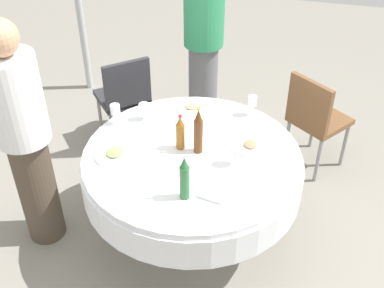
# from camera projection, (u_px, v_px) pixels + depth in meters

# --- Properties ---
(ground_plane) EXTENTS (10.00, 10.00, 0.00)m
(ground_plane) POSITION_uv_depth(u_px,v_px,m) (192.00, 233.00, 3.58)
(ground_plane) COLOR gray
(dining_table) EXTENTS (1.45, 1.45, 0.74)m
(dining_table) POSITION_uv_depth(u_px,v_px,m) (192.00, 171.00, 3.23)
(dining_table) COLOR white
(dining_table) RESTS_ON ground_plane
(bottle_green_far) EXTENTS (0.06, 0.06, 0.30)m
(bottle_green_far) POSITION_uv_depth(u_px,v_px,m) (185.00, 179.00, 2.73)
(bottle_green_far) COLOR #2D6B38
(bottle_green_far) RESTS_ON dining_table
(bottle_brown_inner) EXTENTS (0.06, 0.06, 0.33)m
(bottle_brown_inner) POSITION_uv_depth(u_px,v_px,m) (198.00, 132.00, 3.07)
(bottle_brown_inner) COLOR #593314
(bottle_brown_inner) RESTS_ON dining_table
(bottle_amber_left) EXTENTS (0.06, 0.06, 0.25)m
(bottle_amber_left) POSITION_uv_depth(u_px,v_px,m) (180.00, 133.00, 3.12)
(bottle_amber_left) COLOR #8C5619
(bottle_amber_left) RESTS_ON dining_table
(wine_glass_south) EXTENTS (0.08, 0.08, 0.15)m
(wine_glass_south) POSITION_uv_depth(u_px,v_px,m) (235.00, 151.00, 2.99)
(wine_glass_south) COLOR white
(wine_glass_south) RESTS_ON dining_table
(wine_glass_near) EXTENTS (0.06, 0.06, 0.15)m
(wine_glass_near) POSITION_uv_depth(u_px,v_px,m) (252.00, 102.00, 3.44)
(wine_glass_near) COLOR white
(wine_glass_near) RESTS_ON dining_table
(wine_glass_right) EXTENTS (0.07, 0.07, 0.13)m
(wine_glass_right) POSITION_uv_depth(u_px,v_px,m) (144.00, 109.00, 3.41)
(wine_glass_right) COLOR white
(wine_glass_right) RESTS_ON dining_table
(wine_glass_east) EXTENTS (0.07, 0.07, 0.15)m
(wine_glass_east) POSITION_uv_depth(u_px,v_px,m) (115.00, 110.00, 3.35)
(wine_glass_east) COLOR white
(wine_glass_east) RESTS_ON dining_table
(plate_rear) EXTENTS (0.21, 0.21, 0.04)m
(plate_rear) POSITION_uv_depth(u_px,v_px,m) (191.00, 108.00, 3.56)
(plate_rear) COLOR white
(plate_rear) RESTS_ON dining_table
(plate_north) EXTENTS (0.26, 0.26, 0.04)m
(plate_north) POSITION_uv_depth(u_px,v_px,m) (115.00, 154.00, 3.12)
(plate_north) COLOR white
(plate_north) RESTS_ON dining_table
(plate_outer) EXTENTS (0.22, 0.22, 0.04)m
(plate_outer) POSITION_uv_depth(u_px,v_px,m) (250.00, 146.00, 3.19)
(plate_outer) COLOR white
(plate_outer) RESTS_ON dining_table
(spoon_inner) EXTENTS (0.03, 0.18, 0.00)m
(spoon_inner) POSITION_uv_depth(u_px,v_px,m) (219.00, 133.00, 3.32)
(spoon_inner) COLOR silver
(spoon_inner) RESTS_ON dining_table
(knife_left) EXTENTS (0.18, 0.07, 0.00)m
(knife_left) POSITION_uv_depth(u_px,v_px,m) (167.00, 125.00, 3.40)
(knife_left) COLOR silver
(knife_left) RESTS_ON dining_table
(folded_napkin) EXTENTS (0.18, 0.18, 0.02)m
(folded_napkin) POSITION_uv_depth(u_px,v_px,m) (215.00, 192.00, 2.83)
(folded_napkin) COLOR white
(folded_napkin) RESTS_ON dining_table
(person_far) EXTENTS (0.34, 0.34, 1.61)m
(person_far) POSITION_uv_depth(u_px,v_px,m) (204.00, 46.00, 4.18)
(person_far) COLOR slate
(person_far) RESTS_ON ground_plane
(person_inner) EXTENTS (0.34, 0.34, 1.65)m
(person_inner) POSITION_uv_depth(u_px,v_px,m) (24.00, 136.00, 3.07)
(person_inner) COLOR #4C3F33
(person_inner) RESTS_ON ground_plane
(chair_right) EXTENTS (0.56, 0.56, 0.87)m
(chair_right) POSITION_uv_depth(u_px,v_px,m) (315.00, 116.00, 3.89)
(chair_right) COLOR brown
(chair_right) RESTS_ON ground_plane
(chair_east) EXTENTS (0.56, 0.56, 0.87)m
(chair_east) POSITION_uv_depth(u_px,v_px,m) (124.00, 94.00, 4.16)
(chair_east) COLOR #2D2D33
(chair_east) RESTS_ON ground_plane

